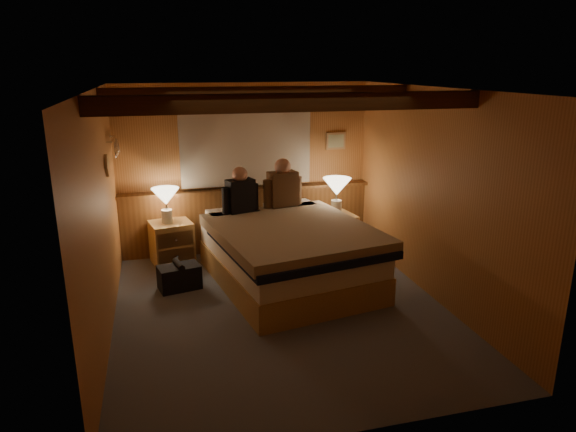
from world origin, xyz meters
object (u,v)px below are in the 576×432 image
object	(u,v)px
nightstand_right	(334,235)
person_left	(240,194)
duffel_bag	(179,277)
lamp_right	(337,189)
bed	(289,253)
lamp_left	(166,199)
person_right	(283,187)
nightstand_left	(172,243)

from	to	relation	value
nightstand_right	person_left	size ratio (longest dim) A/B	0.97
nightstand_right	duffel_bag	xyz separation A→B (m)	(-2.21, -0.62, -0.15)
lamp_right	duffel_bag	world-z (taller)	lamp_right
bed	lamp_left	world-z (taller)	lamp_left
nightstand_right	person_right	xyz separation A→B (m)	(-0.74, 0.06, 0.74)
bed	lamp_left	bearing A→B (deg)	133.06
person_left	duffel_bag	distance (m)	1.33
bed	nightstand_left	xyz separation A→B (m)	(-1.38, 1.07, -0.11)
lamp_right	person_right	bearing A→B (deg)	179.95
lamp_left	person_right	size ratio (longest dim) A/B	0.69
nightstand_left	nightstand_right	xyz separation A→B (m)	(2.25, -0.27, 0.01)
nightstand_right	duffel_bag	distance (m)	2.30
nightstand_right	person_right	size ratio (longest dim) A/B	0.89
nightstand_right	lamp_left	bearing A→B (deg)	164.37
nightstand_left	nightstand_right	distance (m)	2.27
lamp_left	duffel_bag	world-z (taller)	lamp_left
bed	lamp_left	xyz separation A→B (m)	(-1.42, 1.07, 0.52)
lamp_left	lamp_right	world-z (taller)	lamp_right
lamp_left	lamp_right	size ratio (longest dim) A/B	0.92
bed	person_left	xyz separation A→B (m)	(-0.47, 0.71, 0.61)
lamp_left	duffel_bag	distance (m)	1.18
nightstand_right	lamp_right	world-z (taller)	lamp_right
bed	person_left	size ratio (longest dim) A/B	3.99
nightstand_left	lamp_left	distance (m)	0.63
nightstand_right	lamp_right	bearing A→B (deg)	42.96
duffel_bag	lamp_right	bearing A→B (deg)	4.25
person_left	lamp_right	bearing A→B (deg)	-11.53
lamp_left	lamp_right	distance (m)	2.35
lamp_right	duffel_bag	distance (m)	2.48
person_right	person_left	bearing A→B (deg)	-178.07
person_right	duffel_bag	world-z (taller)	person_right
bed	lamp_right	distance (m)	1.37
bed	lamp_right	xyz separation A→B (m)	(0.92, 0.86, 0.56)
nightstand_right	duffel_bag	bearing A→B (deg)	-173.27
nightstand_right	lamp_left	distance (m)	2.39
bed	duffel_bag	distance (m)	1.37
lamp_left	person_right	distance (m)	1.57
bed	duffel_bag	size ratio (longest dim) A/B	4.64
lamp_left	person_left	bearing A→B (deg)	-20.57
nightstand_left	duffel_bag	bearing A→B (deg)	-99.07
nightstand_left	bed	bearing A→B (deg)	-49.85
nightstand_left	person_left	size ratio (longest dim) A/B	0.98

